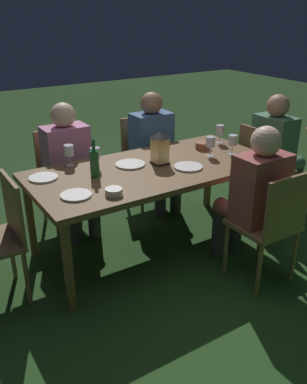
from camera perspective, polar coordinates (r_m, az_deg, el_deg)
The scene contains 23 objects.
ground_plane at distance 3.60m, azimuth 0.00°, elevation -7.37°, with size 16.00×16.00×0.00m, color #26471E.
dining_table at distance 3.30m, azimuth 0.00°, elevation 2.64°, with size 1.95×0.92×0.72m.
chair_side_left_a at distance 4.27m, azimuth -1.22°, elevation 4.98°, with size 0.42×0.40×0.87m.
person_in_blue at distance 4.06m, azimuth 0.21°, elevation 6.25°, with size 0.38×0.47×1.15m.
chair_head_near at distance 4.12m, azimuth 14.52°, elevation 3.47°, with size 0.40×0.42×0.87m.
person_in_green at distance 4.21m, azimuth 16.58°, elevation 5.88°, with size 0.48×0.38×1.15m.
chair_side_left_b at distance 3.91m, azimuth -12.26°, elevation 2.61°, with size 0.42×0.40×0.87m.
person_in_pink at distance 3.69m, azimuth -11.36°, elevation 3.89°, with size 0.38×0.47×1.15m.
chair_side_right_a at distance 3.06m, azimuth 15.79°, elevation -4.02°, with size 0.42×0.40×0.87m.
person_in_rust at distance 3.11m, azimuth 13.47°, elevation -0.16°, with size 0.38×0.47×1.15m.
lantern_centerpiece at distance 3.31m, azimuth 0.89°, elevation 6.30°, with size 0.15×0.15×0.27m.
green_bottle_on_table at distance 3.08m, azimuth -8.06°, elevation 3.94°, with size 0.07×0.07×0.29m.
wine_glass_a at distance 3.34m, azimuth -11.48°, elevation 5.46°, with size 0.08×0.08×0.17m.
wine_glass_b at distance 3.24m, azimuth -7.98°, elevation 5.15°, with size 0.08×0.08×0.17m.
wine_glass_c at distance 3.60m, azimuth 10.77°, elevation 6.85°, with size 0.08×0.08×0.17m.
wine_glass_d at distance 3.90m, azimuth 9.06°, elevation 8.28°, with size 0.08×0.08×0.17m.
wine_glass_e at distance 3.52m, azimuth 7.79°, elevation 6.68°, with size 0.08×0.08×0.17m.
plate_a at distance 3.28m, azimuth 4.76°, elevation 3.45°, with size 0.23×0.23×0.01m, color white.
plate_b at distance 2.82m, azimuth -10.55°, elevation -0.43°, with size 0.21×0.21×0.01m, color silver.
plate_c at distance 3.32m, azimuth -3.19°, elevation 3.80°, with size 0.24×0.24×0.01m, color white.
plate_d at distance 3.16m, azimuth -14.81°, elevation 1.91°, with size 0.21×0.21×0.01m, color white.
bowl_olives at distance 3.74m, azimuth 6.75°, elevation 6.37°, with size 0.13×0.13×0.06m.
bowl_bread at distance 2.79m, azimuth -5.44°, elevation 0.06°, with size 0.12×0.12×0.05m.
Camera 1 is at (1.66, 2.59, 1.87)m, focal length 39.04 mm.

